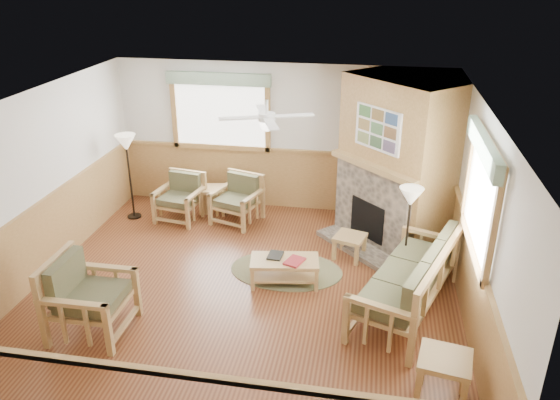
% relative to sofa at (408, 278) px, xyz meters
% --- Properties ---
extents(floor, '(6.00, 6.00, 0.01)m').
position_rel_sofa_xyz_m(floor, '(-2.24, 0.04, -0.50)').
color(floor, brown).
rests_on(floor, ground).
extents(ceiling, '(6.00, 6.00, 0.01)m').
position_rel_sofa_xyz_m(ceiling, '(-2.24, 0.04, 2.20)').
color(ceiling, white).
rests_on(ceiling, floor).
extents(wall_back, '(6.00, 0.02, 2.70)m').
position_rel_sofa_xyz_m(wall_back, '(-2.24, 3.04, 0.85)').
color(wall_back, silver).
rests_on(wall_back, floor).
extents(wall_front, '(6.00, 0.02, 2.70)m').
position_rel_sofa_xyz_m(wall_front, '(-2.24, -2.96, 0.85)').
color(wall_front, silver).
rests_on(wall_front, floor).
extents(wall_left, '(0.02, 6.00, 2.70)m').
position_rel_sofa_xyz_m(wall_left, '(-5.24, 0.04, 0.85)').
color(wall_left, silver).
rests_on(wall_left, floor).
extents(wall_right, '(0.02, 6.00, 2.70)m').
position_rel_sofa_xyz_m(wall_right, '(0.76, 0.04, 0.85)').
color(wall_right, silver).
rests_on(wall_right, floor).
extents(wainscot, '(6.00, 6.00, 1.10)m').
position_rel_sofa_xyz_m(wainscot, '(-2.24, 0.04, 0.05)').
color(wainscot, '#A47943').
rests_on(wainscot, floor).
extents(fireplace, '(3.11, 3.11, 2.70)m').
position_rel_sofa_xyz_m(fireplace, '(-0.19, 2.09, 0.85)').
color(fireplace, '#A47943').
rests_on(fireplace, floor).
extents(window_back, '(1.90, 0.16, 1.50)m').
position_rel_sofa_xyz_m(window_back, '(-3.34, 3.00, 2.03)').
color(window_back, white).
rests_on(window_back, wall_back).
extents(window_right, '(0.16, 1.90, 1.50)m').
position_rel_sofa_xyz_m(window_right, '(0.72, -0.16, 2.03)').
color(window_right, white).
rests_on(window_right, wall_right).
extents(ceiling_fan, '(1.59, 1.59, 0.36)m').
position_rel_sofa_xyz_m(ceiling_fan, '(-1.94, 0.34, 2.16)').
color(ceiling_fan, white).
rests_on(ceiling_fan, ceiling).
extents(sofa, '(2.34, 1.59, 1.00)m').
position_rel_sofa_xyz_m(sofa, '(0.00, 0.00, 0.00)').
color(sofa, '#AA844F').
rests_on(sofa, floor).
extents(armchair_back_left, '(0.85, 0.85, 0.83)m').
position_rel_sofa_xyz_m(armchair_back_left, '(-3.92, 2.16, -0.09)').
color(armchair_back_left, '#AA844F').
rests_on(armchair_back_left, floor).
extents(armchair_back_right, '(0.94, 0.94, 0.84)m').
position_rel_sofa_xyz_m(armchair_back_right, '(-2.89, 2.24, -0.08)').
color(armchair_back_right, '#AA844F').
rests_on(armchair_back_right, floor).
extents(armchair_left, '(0.90, 0.90, 1.01)m').
position_rel_sofa_xyz_m(armchair_left, '(-3.89, -1.14, 0.01)').
color(armchair_left, '#AA844F').
rests_on(armchair_left, floor).
extents(coffee_table, '(1.04, 0.63, 0.39)m').
position_rel_sofa_xyz_m(coffee_table, '(-1.71, 0.37, -0.30)').
color(coffee_table, '#AA844F').
rests_on(coffee_table, floor).
extents(end_table_chairs, '(0.52, 0.51, 0.50)m').
position_rel_sofa_xyz_m(end_table_chairs, '(-3.41, 2.52, -0.25)').
color(end_table_chairs, '#AA844F').
rests_on(end_table_chairs, floor).
extents(end_table_sofa, '(0.61, 0.59, 0.59)m').
position_rel_sofa_xyz_m(end_table_sofa, '(0.31, -1.64, -0.20)').
color(end_table_sofa, '#AA844F').
rests_on(end_table_sofa, floor).
extents(footstool, '(0.55, 0.55, 0.39)m').
position_rel_sofa_xyz_m(footstool, '(-0.83, 1.28, -0.31)').
color(footstool, '#AA844F').
rests_on(footstool, floor).
extents(braided_rug, '(2.00, 2.00, 0.01)m').
position_rel_sofa_xyz_m(braided_rug, '(-1.74, 0.71, -0.49)').
color(braided_rug, brown).
rests_on(braided_rug, floor).
extents(floor_lamp_left, '(0.46, 0.46, 1.57)m').
position_rel_sofa_xyz_m(floor_lamp_left, '(-4.79, 2.09, 0.29)').
color(floor_lamp_left, black).
rests_on(floor_lamp_left, floor).
extents(floor_lamp_right, '(0.44, 0.44, 1.46)m').
position_rel_sofa_xyz_m(floor_lamp_right, '(-0.01, 0.78, 0.23)').
color(floor_lamp_right, black).
rests_on(floor_lamp_right, floor).
extents(book_red, '(0.31, 0.36, 0.03)m').
position_rel_sofa_xyz_m(book_red, '(-1.56, 0.32, -0.08)').
color(book_red, maroon).
rests_on(book_red, coffee_table).
extents(book_dark, '(0.21, 0.28, 0.03)m').
position_rel_sofa_xyz_m(book_dark, '(-1.86, 0.44, -0.08)').
color(book_dark, black).
rests_on(book_dark, coffee_table).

